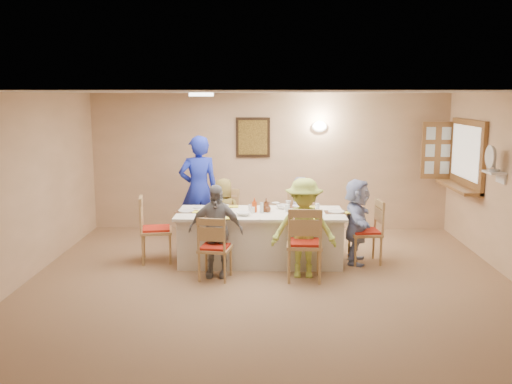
{
  "coord_description": "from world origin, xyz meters",
  "views": [
    {
      "loc": [
        -0.02,
        -6.88,
        2.48
      ],
      "look_at": [
        -0.2,
        1.4,
        1.05
      ],
      "focal_mm": 40.0,
      "sensor_mm": 36.0,
      "label": 1
    }
  ],
  "objects_px": {
    "condiment_ketchup": "(254,205)",
    "caregiver": "(199,189)",
    "desk_fan": "(493,162)",
    "chair_front_right": "(304,243)",
    "chair_back_right": "(298,219)",
    "serving_hatch": "(467,155)",
    "chair_back_left": "(224,219)",
    "chair_right_end": "(365,231)",
    "diner_front_left": "(216,231)",
    "diner_right_end": "(357,221)",
    "diner_back_right": "(299,214)",
    "diner_back_left": "(223,214)",
    "diner_front_right": "(304,228)",
    "chair_front_left": "(215,247)",
    "dining_table": "(260,237)",
    "chair_left_end": "(156,229)"
  },
  "relations": [
    {
      "from": "caregiver",
      "to": "condiment_ketchup",
      "type": "distance_m",
      "value": 1.51
    },
    {
      "from": "dining_table",
      "to": "chair_front_left",
      "type": "relative_size",
      "value": 2.76
    },
    {
      "from": "dining_table",
      "to": "diner_back_left",
      "type": "relative_size",
      "value": 2.11
    },
    {
      "from": "diner_back_left",
      "to": "serving_hatch",
      "type": "bearing_deg",
      "value": -163.71
    },
    {
      "from": "desk_fan",
      "to": "chair_front_right",
      "type": "height_order",
      "value": "desk_fan"
    },
    {
      "from": "chair_left_end",
      "to": "diner_right_end",
      "type": "height_order",
      "value": "diner_right_end"
    },
    {
      "from": "diner_right_end",
      "to": "caregiver",
      "type": "relative_size",
      "value": 0.7
    },
    {
      "from": "desk_fan",
      "to": "condiment_ketchup",
      "type": "height_order",
      "value": "desk_fan"
    },
    {
      "from": "dining_table",
      "to": "chair_left_end",
      "type": "xyz_separation_m",
      "value": [
        -1.55,
        0.0,
        0.12
      ]
    },
    {
      "from": "serving_hatch",
      "to": "diner_back_right",
      "type": "distance_m",
      "value": 2.91
    },
    {
      "from": "chair_front_left",
      "to": "diner_back_right",
      "type": "relative_size",
      "value": 0.75
    },
    {
      "from": "condiment_ketchup",
      "to": "diner_back_right",
      "type": "bearing_deg",
      "value": 45.39
    },
    {
      "from": "desk_fan",
      "to": "diner_back_left",
      "type": "relative_size",
      "value": 0.26
    },
    {
      "from": "diner_right_end",
      "to": "condiment_ketchup",
      "type": "distance_m",
      "value": 1.53
    },
    {
      "from": "desk_fan",
      "to": "diner_front_left",
      "type": "bearing_deg",
      "value": -174.2
    },
    {
      "from": "desk_fan",
      "to": "chair_back_right",
      "type": "relative_size",
      "value": 0.31
    },
    {
      "from": "chair_back_right",
      "to": "diner_front_right",
      "type": "bearing_deg",
      "value": -79.8
    },
    {
      "from": "diner_back_right",
      "to": "chair_right_end",
      "type": "bearing_deg",
      "value": 133.02
    },
    {
      "from": "diner_front_left",
      "to": "diner_right_end",
      "type": "relative_size",
      "value": 1.02
    },
    {
      "from": "dining_table",
      "to": "diner_back_left",
      "type": "height_order",
      "value": "diner_back_left"
    },
    {
      "from": "desk_fan",
      "to": "condiment_ketchup",
      "type": "xyz_separation_m",
      "value": [
        -3.32,
        0.27,
        -0.68
      ]
    },
    {
      "from": "chair_back_right",
      "to": "chair_front_left",
      "type": "height_order",
      "value": "chair_back_right"
    },
    {
      "from": "chair_right_end",
      "to": "chair_back_right",
      "type": "bearing_deg",
      "value": -135.96
    },
    {
      "from": "diner_back_left",
      "to": "diner_right_end",
      "type": "height_order",
      "value": "diner_right_end"
    },
    {
      "from": "diner_back_left",
      "to": "diner_right_end",
      "type": "bearing_deg",
      "value": 172.19
    },
    {
      "from": "serving_hatch",
      "to": "desk_fan",
      "type": "distance_m",
      "value": 1.36
    },
    {
      "from": "diner_front_right",
      "to": "caregiver",
      "type": "bearing_deg",
      "value": 134.94
    },
    {
      "from": "chair_front_left",
      "to": "chair_right_end",
      "type": "distance_m",
      "value": 2.29
    },
    {
      "from": "chair_right_end",
      "to": "caregiver",
      "type": "height_order",
      "value": "caregiver"
    },
    {
      "from": "chair_front_right",
      "to": "diner_back_right",
      "type": "bearing_deg",
      "value": -87.87
    },
    {
      "from": "chair_right_end",
      "to": "diner_back_right",
      "type": "height_order",
      "value": "diner_back_right"
    },
    {
      "from": "chair_back_left",
      "to": "chair_front_right",
      "type": "xyz_separation_m",
      "value": [
        1.2,
        -1.6,
        0.03
      ]
    },
    {
      "from": "serving_hatch",
      "to": "diner_front_right",
      "type": "bearing_deg",
      "value": -147.62
    },
    {
      "from": "diner_back_left",
      "to": "condiment_ketchup",
      "type": "distance_m",
      "value": 0.91
    },
    {
      "from": "chair_back_left",
      "to": "chair_left_end",
      "type": "relative_size",
      "value": 0.96
    },
    {
      "from": "chair_left_end",
      "to": "diner_right_end",
      "type": "distance_m",
      "value": 2.97
    },
    {
      "from": "serving_hatch",
      "to": "diner_front_left",
      "type": "relative_size",
      "value": 1.17
    },
    {
      "from": "chair_back_left",
      "to": "chair_right_end",
      "type": "distance_m",
      "value": 2.29
    },
    {
      "from": "condiment_ketchup",
      "to": "caregiver",
      "type": "bearing_deg",
      "value": 129.47
    },
    {
      "from": "chair_right_end",
      "to": "condiment_ketchup",
      "type": "bearing_deg",
      "value": -95.24
    },
    {
      "from": "chair_back_left",
      "to": "chair_right_end",
      "type": "height_order",
      "value": "chair_back_left"
    },
    {
      "from": "chair_back_right",
      "to": "caregiver",
      "type": "relative_size",
      "value": 0.53
    },
    {
      "from": "chair_back_right",
      "to": "serving_hatch",
      "type": "bearing_deg",
      "value": 15.6
    },
    {
      "from": "desk_fan",
      "to": "diner_back_left",
      "type": "xyz_separation_m",
      "value": [
        -3.83,
        0.97,
        -0.97
      ]
    },
    {
      "from": "diner_front_left",
      "to": "chair_right_end",
      "type": "bearing_deg",
      "value": 21.24
    },
    {
      "from": "diner_front_left",
      "to": "chair_back_right",
      "type": "bearing_deg",
      "value": 54.65
    },
    {
      "from": "dining_table",
      "to": "chair_front_right",
      "type": "distance_m",
      "value": 1.01
    },
    {
      "from": "chair_back_left",
      "to": "chair_back_right",
      "type": "xyz_separation_m",
      "value": [
        1.2,
        0.0,
        0.0
      ]
    },
    {
      "from": "serving_hatch",
      "to": "diner_back_left",
      "type": "distance_m",
      "value": 4.07
    },
    {
      "from": "desk_fan",
      "to": "chair_back_left",
      "type": "bearing_deg",
      "value": 164.13
    }
  ]
}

